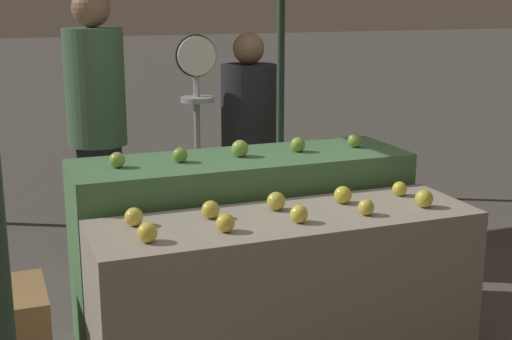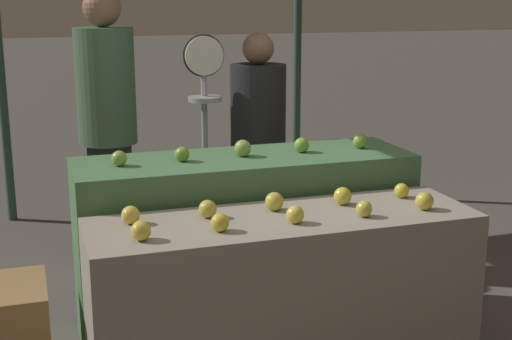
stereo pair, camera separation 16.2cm
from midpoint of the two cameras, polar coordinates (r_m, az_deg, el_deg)
The scene contains 20 objects.
display_counter_front at distance 3.36m, azimuth 3.64°, elevation -10.39°, with size 1.77×0.55×0.81m, color gray.
display_counter_back at distance 3.85m, azimuth 0.34°, elevation -5.91°, with size 1.77×0.55×0.96m, color #4C7A4C.
apple_front_0 at distance 2.92m, azimuth -7.62°, elevation -4.85°, with size 0.08×0.08×0.08m, color yellow.
apple_front_1 at distance 3.00m, azimuth -1.36°, elevation -4.23°, with size 0.08×0.08×0.08m, color gold.
apple_front_2 at distance 3.11m, azimuth 4.64°, elevation -3.59°, with size 0.08×0.08×0.08m, color yellow.
apple_front_3 at distance 3.24m, azimuth 10.06°, elevation -3.09°, with size 0.07×0.07×0.07m, color gold.
apple_front_4 at distance 3.41m, azimuth 14.66°, elevation -2.42°, with size 0.08×0.08×0.08m, color gold.
apple_front_5 at distance 3.13m, azimuth -8.55°, elevation -3.59°, with size 0.08×0.08×0.08m, color yellow.
apple_front_6 at distance 3.18m, azimuth -2.44°, elevation -3.14°, with size 0.08×0.08×0.08m, color gold.
apple_front_7 at distance 3.29m, azimuth 2.89°, elevation -2.53°, with size 0.09×0.09×0.09m, color gold.
apple_front_8 at distance 3.41m, azimuth 8.30°, elevation -2.08°, with size 0.08×0.08×0.08m, color gold.
apple_front_9 at distance 3.59m, azimuth 12.84°, elevation -1.62°, with size 0.07×0.07×0.07m, color gold.
apple_back_0 at distance 3.55m, azimuth -9.62°, elevation 0.91°, with size 0.08×0.08×0.08m, color #8EB247.
apple_back_1 at distance 3.61m, azimuth -4.66°, elevation 1.26°, with size 0.08×0.08×0.08m, color #7AA338.
apple_back_2 at distance 3.71m, azimuth 0.18°, elevation 1.75°, with size 0.09×0.09×0.09m, color #8EB247.
apple_back_3 at distance 3.82m, azimuth 4.89°, elevation 2.00°, with size 0.08×0.08×0.08m, color #84AD3D.
apple_back_4 at distance 3.97m, azimuth 9.50°, elevation 2.28°, with size 0.08×0.08×0.08m, color #84AD3D.
produce_scale at distance 4.28m, azimuth -3.04°, elevation 4.88°, with size 0.25×0.20×1.56m.
person_vendor_at_scale at distance 4.68m, azimuth 1.17°, elevation 2.82°, with size 0.47×0.47×1.55m.
person_customer_left at distance 4.67m, azimuth -10.87°, elevation 4.66°, with size 0.40×0.40×1.82m.
Camera 2 is at (-1.07, -2.87, 1.78)m, focal length 50.00 mm.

